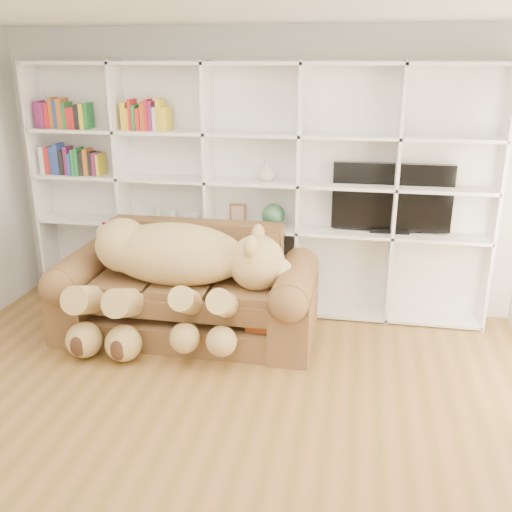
% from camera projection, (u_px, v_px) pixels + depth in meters
% --- Properties ---
extents(floor, '(5.00, 5.00, 0.00)m').
position_uv_depth(floor, '(188.00, 451.00, 3.70)').
color(floor, brown).
rests_on(floor, ground).
extents(wall_back, '(5.00, 0.02, 2.70)m').
position_uv_depth(wall_back, '(257.00, 173.00, 5.58)').
color(wall_back, silver).
rests_on(wall_back, floor).
extents(bookshelf, '(4.43, 0.35, 2.40)m').
position_uv_depth(bookshelf, '(230.00, 179.00, 5.51)').
color(bookshelf, white).
rests_on(bookshelf, floor).
extents(sofa, '(2.31, 1.00, 0.97)m').
position_uv_depth(sofa, '(188.00, 295.00, 5.20)').
color(sofa, brown).
rests_on(sofa, floor).
extents(teddy_bear, '(1.86, 0.98, 1.08)m').
position_uv_depth(teddy_bear, '(174.00, 269.00, 4.92)').
color(teddy_bear, tan).
rests_on(teddy_bear, sofa).
extents(throw_pillow, '(0.50, 0.39, 0.47)m').
position_uv_depth(throw_pillow, '(123.00, 249.00, 5.35)').
color(throw_pillow, '#540E1F').
rests_on(throw_pillow, sofa).
extents(gift_box, '(0.34, 0.32, 0.27)m').
position_uv_depth(gift_box, '(268.00, 335.00, 4.94)').
color(gift_box, '#B83F18').
rests_on(gift_box, floor).
extents(tv, '(1.09, 0.18, 0.65)m').
position_uv_depth(tv, '(392.00, 198.00, 5.28)').
color(tv, black).
rests_on(tv, bookshelf).
extents(picture_frame, '(0.16, 0.03, 0.20)m').
position_uv_depth(picture_frame, '(238.00, 214.00, 5.55)').
color(picture_frame, brown).
rests_on(picture_frame, bookshelf).
extents(green_vase, '(0.23, 0.23, 0.23)m').
position_uv_depth(green_vase, '(273.00, 216.00, 5.49)').
color(green_vase, '#305D41').
rests_on(green_vase, bookshelf).
extents(figurine_tall, '(0.09, 0.09, 0.14)m').
position_uv_depth(figurine_tall, '(157.00, 214.00, 5.70)').
color(figurine_tall, beige).
rests_on(figurine_tall, bookshelf).
extents(figurine_short, '(0.09, 0.09, 0.14)m').
position_uv_depth(figurine_short, '(172.00, 215.00, 5.68)').
color(figurine_short, beige).
rests_on(figurine_short, bookshelf).
extents(snow_globe, '(0.11, 0.11, 0.11)m').
position_uv_depth(snow_globe, '(195.00, 217.00, 5.64)').
color(snow_globe, silver).
rests_on(snow_globe, bookshelf).
extents(shelf_vase, '(0.22, 0.22, 0.18)m').
position_uv_depth(shelf_vase, '(266.00, 171.00, 5.36)').
color(shelf_vase, beige).
rests_on(shelf_vase, bookshelf).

